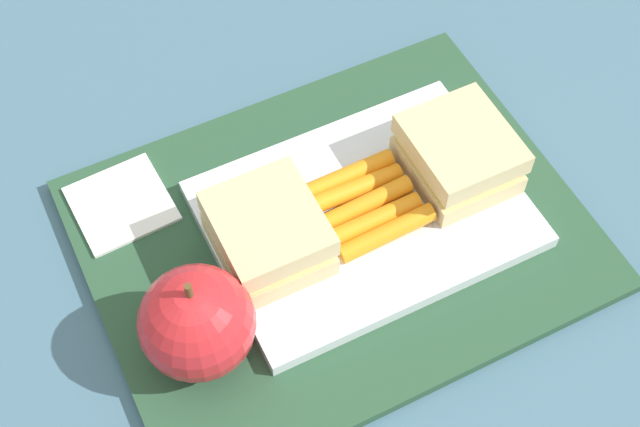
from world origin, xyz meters
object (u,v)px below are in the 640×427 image
Objects in this scene: sandwich_half_left at (459,154)px; carrot_sticks_bundle at (365,204)px; food_tray at (365,214)px; apple at (197,323)px; paper_napkin at (121,204)px; sandwich_half_right at (268,233)px.

sandwich_half_left is 0.08m from carrot_sticks_bundle.
apple reaches higher than food_tray.
sandwich_half_left is at bearing -168.87° from apple.
paper_napkin is at bearing -85.57° from apple.
food_tray is 2.59× the size of apple.
paper_napkin is (0.08, -0.09, -0.03)m from sandwich_half_right.
food_tray is 0.01m from carrot_sticks_bundle.
sandwich_half_left is 1.00× the size of sandwich_half_right.
sandwich_half_right reaches higher than carrot_sticks_bundle.
apple is at bearing 94.43° from paper_napkin.
sandwich_half_left is 0.90× the size of apple.
sandwich_half_left and sandwich_half_right have the same top height.
sandwich_half_left is 1.14× the size of paper_napkin.
apple is (0.07, 0.04, 0.00)m from sandwich_half_right.
carrot_sticks_bundle is (0.00, -0.00, 0.01)m from food_tray.
sandwich_half_left is at bearing 180.00° from sandwich_half_right.
apple reaches higher than paper_napkin.
carrot_sticks_bundle is 1.13× the size of paper_napkin.
sandwich_half_right is (0.08, 0.00, 0.03)m from food_tray.
sandwich_half_right reaches higher than food_tray.
paper_napkin is (0.16, -0.09, -0.00)m from food_tray.
carrot_sticks_bundle is at bearing -163.26° from apple.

